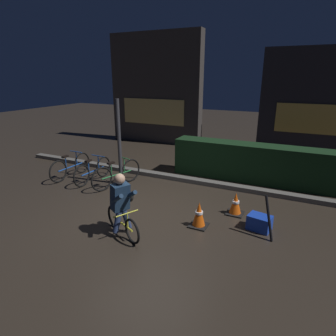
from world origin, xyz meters
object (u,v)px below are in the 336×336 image
(parked_bike_leftmost, at_px, (71,166))
(parked_bike_center_left, at_px, (117,174))
(parked_bike_left_mid, at_px, (93,171))
(street_post, at_px, (119,143))
(traffic_cone_far, at_px, (236,204))
(cyclist, at_px, (122,204))
(blue_crate, at_px, (259,223))
(traffic_cone_near, at_px, (199,215))
(closed_umbrella, at_px, (269,218))

(parked_bike_leftmost, relative_size, parked_bike_center_left, 1.01)
(parked_bike_leftmost, distance_m, parked_bike_left_mid, 0.83)
(street_post, xyz_separation_m, traffic_cone_far, (3.33, -0.43, -0.94))
(cyclist, bearing_deg, blue_crate, 55.85)
(blue_crate, bearing_deg, traffic_cone_far, 141.84)
(street_post, height_order, traffic_cone_near, street_post)
(parked_bike_left_mid, height_order, blue_crate, parked_bike_left_mid)
(blue_crate, bearing_deg, cyclist, -150.55)
(street_post, relative_size, parked_bike_center_left, 1.47)
(parked_bike_center_left, xyz_separation_m, traffic_cone_near, (2.81, -1.13, -0.09))
(parked_bike_leftmost, xyz_separation_m, traffic_cone_far, (5.01, -0.26, -0.10))
(parked_bike_left_mid, relative_size, traffic_cone_near, 2.92)
(street_post, bearing_deg, parked_bike_left_mid, -168.99)
(blue_crate, distance_m, closed_umbrella, 0.40)
(parked_bike_center_left, distance_m, cyclist, 2.62)
(closed_umbrella, bearing_deg, traffic_cone_near, 51.11)
(traffic_cone_far, bearing_deg, street_post, 172.56)
(street_post, height_order, parked_bike_leftmost, street_post)
(traffic_cone_far, xyz_separation_m, cyclist, (-1.75, -1.79, 0.39))
(parked_bike_left_mid, xyz_separation_m, cyclist, (2.43, -2.06, 0.30))
(parked_bike_leftmost, distance_m, traffic_cone_far, 5.02)
(parked_bike_leftmost, height_order, traffic_cone_near, parked_bike_leftmost)
(traffic_cone_far, bearing_deg, parked_bike_center_left, 175.48)
(traffic_cone_near, height_order, cyclist, cyclist)
(parked_bike_leftmost, height_order, traffic_cone_far, parked_bike_leftmost)
(blue_crate, relative_size, cyclist, 0.35)
(parked_bike_center_left, distance_m, traffic_cone_near, 3.03)
(street_post, distance_m, cyclist, 2.78)
(parked_bike_left_mid, distance_m, traffic_cone_near, 3.81)
(street_post, bearing_deg, cyclist, -54.61)
(parked_bike_leftmost, relative_size, parked_bike_left_mid, 1.04)
(parked_bike_left_mid, height_order, traffic_cone_far, parked_bike_left_mid)
(parked_bike_left_mid, relative_size, parked_bike_center_left, 0.97)
(traffic_cone_near, bearing_deg, parked_bike_leftmost, 165.91)
(parked_bike_leftmost, xyz_separation_m, parked_bike_center_left, (1.67, 0.01, 0.01))
(parked_bike_leftmost, height_order, parked_bike_center_left, parked_bike_center_left)
(street_post, height_order, blue_crate, street_post)
(street_post, relative_size, blue_crate, 5.38)
(cyclist, xyz_separation_m, closed_umbrella, (2.53, 1.07, -0.22))
(traffic_cone_far, height_order, closed_umbrella, closed_umbrella)
(traffic_cone_near, height_order, closed_umbrella, closed_umbrella)
(parked_bike_left_mid, xyz_separation_m, blue_crate, (4.77, -0.73, -0.18))
(parked_bike_left_mid, distance_m, closed_umbrella, 5.05)
(street_post, height_order, cyclist, street_post)
(traffic_cone_near, bearing_deg, cyclist, -142.66)
(street_post, xyz_separation_m, parked_bike_leftmost, (-1.69, -0.18, -0.84))
(parked_bike_center_left, xyz_separation_m, blue_crate, (3.94, -0.73, -0.20))
(parked_bike_center_left, distance_m, blue_crate, 4.01)
(parked_bike_center_left, bearing_deg, closed_umbrella, -86.70)
(blue_crate, relative_size, closed_umbrella, 0.52)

